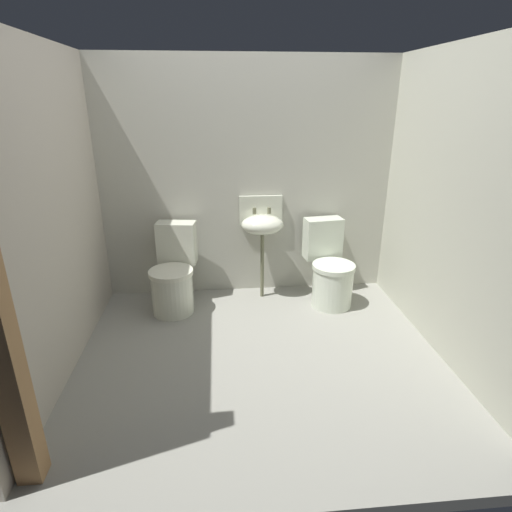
{
  "coord_description": "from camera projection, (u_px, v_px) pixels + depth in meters",
  "views": [
    {
      "loc": [
        -0.28,
        -2.76,
        1.88
      ],
      "look_at": [
        0.0,
        0.29,
        0.7
      ],
      "focal_mm": 29.11,
      "sensor_mm": 36.0,
      "label": 1
    }
  ],
  "objects": [
    {
      "name": "toilet_left",
      "position": [
        174.0,
        276.0,
        3.85
      ],
      "size": [
        0.46,
        0.64,
        0.78
      ],
      "rotation": [
        0.0,
        0.0,
        3.0
      ],
      "color": "silver",
      "rests_on": "ground"
    },
    {
      "name": "wall_right",
      "position": [
        451.0,
        206.0,
        3.08
      ],
      "size": [
        0.1,
        2.54,
        2.24
      ],
      "primitive_type": "cube",
      "color": "#BABBA8",
      "rests_on": "ground"
    },
    {
      "name": "ground_plane",
      "position": [
        259.0,
        356.0,
        3.28
      ],
      "size": [
        3.18,
        2.74,
        0.08
      ],
      "primitive_type": "cube",
      "color": "gray"
    },
    {
      "name": "wall_left",
      "position": [
        49.0,
        216.0,
        2.83
      ],
      "size": [
        0.1,
        2.54,
        2.24
      ],
      "primitive_type": "cube",
      "color": "#BDB3A3",
      "rests_on": "ground"
    },
    {
      "name": "sink",
      "position": [
        262.0,
        223.0,
        3.94
      ],
      "size": [
        0.42,
        0.35,
        0.99
      ],
      "color": "#68694E",
      "rests_on": "ground"
    },
    {
      "name": "wall_back",
      "position": [
        247.0,
        181.0,
        3.99
      ],
      "size": [
        3.18,
        0.1,
        2.24
      ],
      "primitive_type": "cube",
      "color": "#BAB9A9",
      "rests_on": "ground"
    },
    {
      "name": "toilet_right",
      "position": [
        329.0,
        271.0,
        3.98
      ],
      "size": [
        0.46,
        0.64,
        0.78
      ],
      "rotation": [
        0.0,
        0.0,
        3.28
      ],
      "color": "silver",
      "rests_on": "ground"
    }
  ]
}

